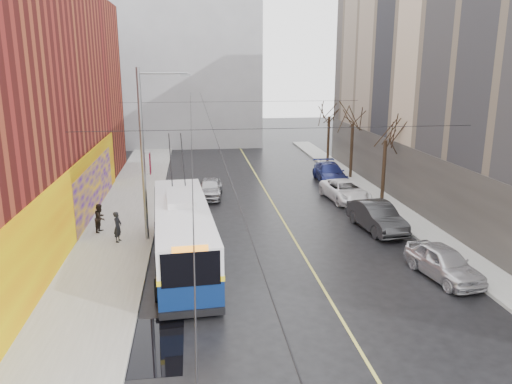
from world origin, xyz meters
TOP-DOWN VIEW (x-y plane):
  - ground at (0.00, 0.00)m, footprint 140.00×140.00m
  - sidewalk_left at (-8.00, 12.00)m, footprint 4.00×60.00m
  - sidewalk_right at (9.00, 12.00)m, footprint 2.00×60.00m
  - lane_line at (1.50, 14.00)m, footprint 0.12×50.00m
  - building_far at (-6.00, 44.99)m, footprint 20.50×12.10m
  - streetlight_pole at (-6.14, 10.00)m, footprint 2.65×0.60m
  - catenary_wires at (-2.54, 14.77)m, footprint 18.00×60.00m
  - tree_near at (9.00, 16.00)m, footprint 3.20×3.20m
  - tree_mid at (9.00, 23.00)m, footprint 3.20×3.20m
  - tree_far at (9.00, 30.00)m, footprint 3.20×3.20m
  - puddle at (-5.32, -0.36)m, footprint 2.08×3.67m
  - pigeons_flying at (-2.64, 11.19)m, footprint 3.48×2.29m
  - trolleybus at (-4.34, 6.69)m, footprint 3.25×11.56m
  - parked_car_a at (7.00, 3.58)m, footprint 2.33×4.43m
  - parked_car_b at (6.43, 10.20)m, footprint 2.19×4.96m
  - parked_car_c at (6.54, 16.49)m, footprint 2.77×5.18m
  - parked_car_d at (7.00, 22.08)m, footprint 2.27×5.18m
  - following_car at (-2.63, 18.53)m, footprint 2.01×4.14m
  - pedestrian_a at (-7.75, 9.72)m, footprint 0.52×0.67m
  - pedestrian_b at (-8.93, 11.45)m, footprint 0.78×0.90m

SIDE VIEW (x-z plane):
  - ground at x=0.00m, z-range 0.00..0.00m
  - lane_line at x=1.50m, z-range 0.00..0.01m
  - puddle at x=-5.32m, z-range 0.00..0.01m
  - sidewalk_left at x=-8.00m, z-range 0.00..0.15m
  - sidewalk_right at x=9.00m, z-range 0.00..0.15m
  - following_car at x=-2.63m, z-range 0.00..1.36m
  - parked_car_c at x=6.54m, z-range 0.00..1.38m
  - parked_car_a at x=7.00m, z-range 0.00..1.44m
  - parked_car_d at x=7.00m, z-range 0.00..1.48m
  - parked_car_b at x=6.43m, z-range 0.00..1.58m
  - pedestrian_b at x=-8.93m, z-range 0.15..1.74m
  - pedestrian_a at x=-7.75m, z-range 0.15..1.76m
  - trolleybus at x=-4.34m, z-range -1.20..4.22m
  - streetlight_pole at x=-6.14m, z-range 0.35..9.35m
  - tree_near at x=9.00m, z-range 1.78..8.18m
  - tree_far at x=9.00m, z-range 1.86..8.43m
  - tree_mid at x=9.00m, z-range 1.91..8.59m
  - catenary_wires at x=-2.54m, z-range 6.13..6.36m
  - pigeons_flying at x=-2.64m, z-range 5.76..7.69m
  - building_far at x=-6.00m, z-range 0.02..18.02m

